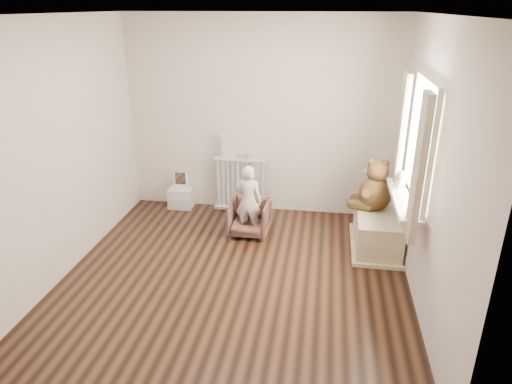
# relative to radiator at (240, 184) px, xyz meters

# --- Properties ---
(floor) EXTENTS (3.60, 3.60, 0.01)m
(floor) POSITION_rel_radiator_xyz_m (0.27, -1.68, -0.39)
(floor) COLOR black
(floor) RESTS_ON ground
(ceiling) EXTENTS (3.60, 3.60, 0.01)m
(ceiling) POSITION_rel_radiator_xyz_m (0.27, -1.68, 2.21)
(ceiling) COLOR white
(ceiling) RESTS_ON ground
(back_wall) EXTENTS (3.60, 0.02, 2.60)m
(back_wall) POSITION_rel_radiator_xyz_m (0.27, 0.12, 0.91)
(back_wall) COLOR silver
(back_wall) RESTS_ON ground
(front_wall) EXTENTS (3.60, 0.02, 2.60)m
(front_wall) POSITION_rel_radiator_xyz_m (0.27, -3.48, 0.91)
(front_wall) COLOR silver
(front_wall) RESTS_ON ground
(left_wall) EXTENTS (0.02, 3.60, 2.60)m
(left_wall) POSITION_rel_radiator_xyz_m (-1.53, -1.68, 0.91)
(left_wall) COLOR silver
(left_wall) RESTS_ON ground
(right_wall) EXTENTS (0.02, 3.60, 2.60)m
(right_wall) POSITION_rel_radiator_xyz_m (2.07, -1.68, 0.91)
(right_wall) COLOR silver
(right_wall) RESTS_ON ground
(window) EXTENTS (0.03, 0.90, 1.10)m
(window) POSITION_rel_radiator_xyz_m (2.03, -1.38, 1.06)
(window) COLOR white
(window) RESTS_ON right_wall
(window_sill) EXTENTS (0.22, 1.10, 0.06)m
(window_sill) POSITION_rel_radiator_xyz_m (1.94, -1.38, 0.48)
(window_sill) COLOR silver
(window_sill) RESTS_ON right_wall
(curtain_left) EXTENTS (0.06, 0.26, 1.30)m
(curtain_left) POSITION_rel_radiator_xyz_m (1.92, -1.95, 1.00)
(curtain_left) COLOR #BAAF8F
(curtain_left) RESTS_ON right_wall
(curtain_right) EXTENTS (0.06, 0.26, 1.30)m
(curtain_right) POSITION_rel_radiator_xyz_m (1.92, -0.81, 1.00)
(curtain_right) COLOR #BAAF8F
(curtain_right) RESTS_ON right_wall
(radiator) EXTENTS (0.72, 0.14, 0.76)m
(radiator) POSITION_rel_radiator_xyz_m (0.00, 0.00, 0.00)
(radiator) COLOR silver
(radiator) RESTS_ON floor
(paper_doll) EXTENTS (0.19, 0.02, 0.32)m
(paper_doll) POSITION_rel_radiator_xyz_m (-0.15, 0.00, 0.53)
(paper_doll) COLOR beige
(paper_doll) RESTS_ON radiator
(tin_a) EXTENTS (0.09, 0.09, 0.05)m
(tin_a) POSITION_rel_radiator_xyz_m (0.11, 0.00, 0.39)
(tin_a) COLOR #A59E8C
(tin_a) RESTS_ON radiator
(toy_vanity) EXTENTS (0.33, 0.23, 0.52)m
(toy_vanity) POSITION_rel_radiator_xyz_m (-0.85, -0.03, -0.11)
(toy_vanity) COLOR silver
(toy_vanity) RESTS_ON floor
(armchair) EXTENTS (0.50, 0.51, 0.45)m
(armchair) POSITION_rel_radiator_xyz_m (0.25, -0.68, -0.17)
(armchair) COLOR brown
(armchair) RESTS_ON floor
(child) EXTENTS (0.34, 0.23, 0.90)m
(child) POSITION_rel_radiator_xyz_m (0.25, -0.73, 0.08)
(child) COLOR white
(child) RESTS_ON armchair
(toy_bench) EXTENTS (0.50, 0.94, 0.44)m
(toy_bench) POSITION_rel_radiator_xyz_m (1.79, -0.78, -0.19)
(toy_bench) COLOR beige
(toy_bench) RESTS_ON floor
(teddy_bear) EXTENTS (0.57, 0.49, 0.61)m
(teddy_bear) POSITION_rel_radiator_xyz_m (1.74, -0.66, 0.28)
(teddy_bear) COLOR #392611
(teddy_bear) RESTS_ON toy_bench
(plush_cat) EXTENTS (0.16, 0.25, 0.21)m
(plush_cat) POSITION_rel_radiator_xyz_m (1.93, -1.07, 0.61)
(plush_cat) COLOR gray
(plush_cat) RESTS_ON window_sill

